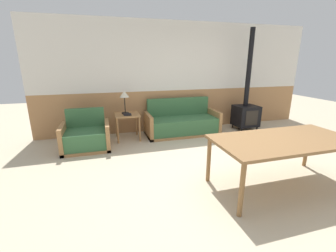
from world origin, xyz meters
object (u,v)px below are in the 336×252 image
couch (182,124)px  side_table (127,118)px  wood_stove (246,109)px  dining_table (284,143)px  table_lamp (124,96)px  armchair (86,137)px

couch → side_table: couch is taller
couch → wood_stove: size_ratio=0.70×
side_table → wood_stove: 3.10m
couch → dining_table: 2.79m
table_lamp → couch: bearing=-3.5°
wood_stove → side_table: bearing=178.9°
armchair → dining_table: size_ratio=0.48×
armchair → table_lamp: (0.86, 0.47, 0.75)m
dining_table → wood_stove: wood_stove is taller
side_table → wood_stove: bearing=-1.1°
armchair → side_table: size_ratio=1.59×
couch → wood_stove: wood_stove is taller
couch → armchair: couch is taller
dining_table → armchair: bearing=140.1°
couch → table_lamp: size_ratio=3.42×
couch → side_table: size_ratio=3.00×
table_lamp → dining_table: 3.39m
armchair → wood_stove: wood_stove is taller
dining_table → side_table: bearing=124.9°
armchair → wood_stove: (3.99, 0.32, 0.30)m
wood_stove → armchair: bearing=-175.5°
couch → side_table: 1.36m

